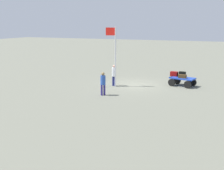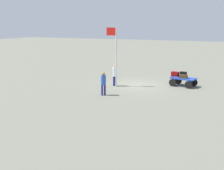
{
  "view_description": "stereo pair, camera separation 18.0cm",
  "coord_description": "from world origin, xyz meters",
  "px_view_note": "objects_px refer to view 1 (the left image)",
  "views": [
    {
      "loc": [
        -6.78,
        21.03,
        4.87
      ],
      "look_at": [
        -0.45,
        6.0,
        1.26
      ],
      "focal_mm": 44.94,
      "sensor_mm": 36.0,
      "label": 1
    },
    {
      "loc": [
        -6.95,
        20.96,
        4.87
      ],
      "look_at": [
        -0.45,
        6.0,
        1.26
      ],
      "focal_mm": 44.94,
      "sensor_mm": 36.0,
      "label": 2
    }
  ],
  "objects_px": {
    "luggage_cart": "(182,80)",
    "suitcase_navy": "(174,74)",
    "suitcase_tan": "(182,76)",
    "worker_lead": "(114,74)",
    "suitcase_olive": "(182,74)",
    "flagpole": "(114,52)",
    "worker_trailing": "(103,82)"
  },
  "relations": [
    {
      "from": "luggage_cart",
      "to": "suitcase_tan",
      "type": "height_order",
      "value": "suitcase_tan"
    },
    {
      "from": "luggage_cart",
      "to": "flagpole",
      "type": "xyz_separation_m",
      "value": [
        4.86,
        2.25,
        2.26
      ]
    },
    {
      "from": "suitcase_navy",
      "to": "flagpole",
      "type": "height_order",
      "value": "flagpole"
    },
    {
      "from": "luggage_cart",
      "to": "flagpole",
      "type": "bearing_deg",
      "value": 24.86
    },
    {
      "from": "suitcase_navy",
      "to": "worker_lead",
      "type": "xyz_separation_m",
      "value": [
        4.24,
        2.46,
        0.1
      ]
    },
    {
      "from": "suitcase_tan",
      "to": "worker_trailing",
      "type": "xyz_separation_m",
      "value": [
        4.57,
        4.86,
        0.12
      ]
    },
    {
      "from": "flagpole",
      "to": "suitcase_navy",
      "type": "bearing_deg",
      "value": -147.3
    },
    {
      "from": "luggage_cart",
      "to": "suitcase_olive",
      "type": "relative_size",
      "value": 3.91
    },
    {
      "from": "luggage_cart",
      "to": "suitcase_navy",
      "type": "relative_size",
      "value": 3.44
    },
    {
      "from": "suitcase_tan",
      "to": "suitcase_olive",
      "type": "bearing_deg",
      "value": -80.24
    },
    {
      "from": "suitcase_tan",
      "to": "flagpole",
      "type": "bearing_deg",
      "value": 22.74
    },
    {
      "from": "suitcase_navy",
      "to": "suitcase_tan",
      "type": "bearing_deg",
      "value": 141.5
    },
    {
      "from": "luggage_cart",
      "to": "suitcase_olive",
      "type": "xyz_separation_m",
      "value": [
        0.08,
        -0.46,
        0.4
      ]
    },
    {
      "from": "worker_lead",
      "to": "flagpole",
      "type": "distance_m",
      "value": 1.79
    },
    {
      "from": "worker_lead",
      "to": "luggage_cart",
      "type": "bearing_deg",
      "value": -157.45
    },
    {
      "from": "luggage_cart",
      "to": "worker_trailing",
      "type": "xyz_separation_m",
      "value": [
        4.54,
        5.06,
        0.46
      ]
    },
    {
      "from": "luggage_cart",
      "to": "worker_lead",
      "type": "xyz_separation_m",
      "value": [
        4.97,
        2.06,
        0.48
      ]
    },
    {
      "from": "flagpole",
      "to": "worker_trailing",
      "type": "bearing_deg",
      "value": 96.44
    },
    {
      "from": "suitcase_navy",
      "to": "flagpole",
      "type": "distance_m",
      "value": 5.26
    },
    {
      "from": "suitcase_navy",
      "to": "worker_lead",
      "type": "distance_m",
      "value": 4.9
    },
    {
      "from": "luggage_cart",
      "to": "worker_trailing",
      "type": "relative_size",
      "value": 1.32
    },
    {
      "from": "suitcase_olive",
      "to": "worker_trailing",
      "type": "distance_m",
      "value": 7.1
    },
    {
      "from": "suitcase_navy",
      "to": "flagpole",
      "type": "relative_size",
      "value": 0.13
    },
    {
      "from": "worker_trailing",
      "to": "flagpole",
      "type": "distance_m",
      "value": 3.35
    },
    {
      "from": "luggage_cart",
      "to": "suitcase_navy",
      "type": "distance_m",
      "value": 0.92
    },
    {
      "from": "luggage_cart",
      "to": "suitcase_olive",
      "type": "distance_m",
      "value": 0.61
    },
    {
      "from": "suitcase_olive",
      "to": "luggage_cart",
      "type": "bearing_deg",
      "value": 100.5
    },
    {
      "from": "suitcase_tan",
      "to": "suitcase_navy",
      "type": "xyz_separation_m",
      "value": [
        0.76,
        -0.6,
        0.04
      ]
    },
    {
      "from": "worker_trailing",
      "to": "flagpole",
      "type": "relative_size",
      "value": 0.35
    },
    {
      "from": "luggage_cart",
      "to": "suitcase_navy",
      "type": "bearing_deg",
      "value": -28.78
    },
    {
      "from": "suitcase_olive",
      "to": "flagpole",
      "type": "height_order",
      "value": "flagpole"
    },
    {
      "from": "suitcase_navy",
      "to": "worker_trailing",
      "type": "height_order",
      "value": "worker_trailing"
    }
  ]
}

